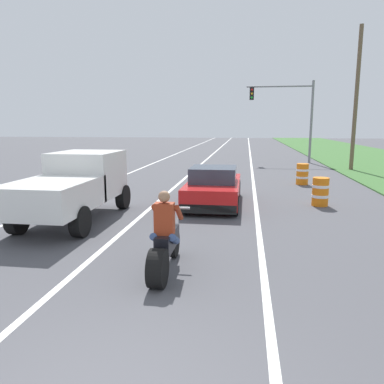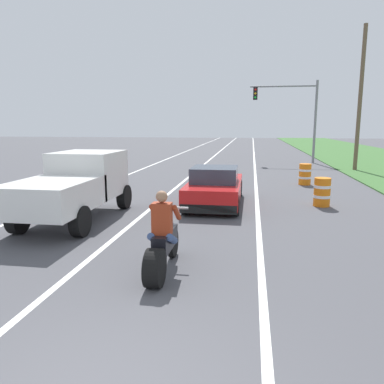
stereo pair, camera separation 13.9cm
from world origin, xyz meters
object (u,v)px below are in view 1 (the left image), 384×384
Objects in this scene: sports_car_red at (214,187)px; construction_barrel_mid at (302,174)px; motorcycle_with_rider at (165,244)px; pickup_truck_left_lane_white at (75,184)px; traffic_light_mast_near at (291,108)px; construction_barrel_nearest at (320,192)px.

sports_car_red is 6.41m from construction_barrel_mid.
motorcycle_with_rider is at bearing -109.76° from construction_barrel_mid.
traffic_light_mast_near reaches higher than pickup_truck_left_lane_white.
traffic_light_mast_near is (4.31, 15.90, 3.39)m from sports_car_red.
motorcycle_with_rider is 0.51× the size of sports_car_red.
sports_car_red is at bearing 35.70° from pickup_truck_left_lane_white.
construction_barrel_mid is at bearing -92.71° from traffic_light_mast_near.
pickup_truck_left_lane_white is 8.25m from construction_barrel_nearest.
motorcycle_with_rider reaches higher than construction_barrel_nearest.
sports_car_red is 3.75m from construction_barrel_nearest.
construction_barrel_mid is at bearing 70.24° from motorcycle_with_rider.
pickup_truck_left_lane_white is at bearing -157.65° from construction_barrel_nearest.
motorcycle_with_rider is 5.09m from pickup_truck_left_lane_white.
sports_car_red is (0.37, 6.44, 0.04)m from motorcycle_with_rider.
pickup_truck_left_lane_white is at bearing 133.83° from motorcycle_with_rider.
traffic_light_mast_near is at bearing 66.35° from pickup_truck_left_lane_white.
motorcycle_with_rider is 12.32m from construction_barrel_mid.
construction_barrel_nearest and construction_barrel_mid have the same top height.
sports_car_red is at bearing -174.72° from construction_barrel_nearest.
traffic_light_mast_near is 15.95m from construction_barrel_nearest.
traffic_light_mast_near is 11.31m from construction_barrel_mid.
sports_car_red is at bearing -105.16° from traffic_light_mast_near.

